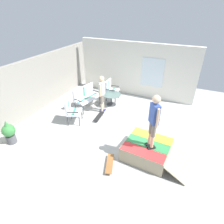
# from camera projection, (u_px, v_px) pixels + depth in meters

# --- Properties ---
(ground_plane) EXTENTS (12.00, 12.00, 0.10)m
(ground_plane) POSITION_uv_depth(u_px,v_px,m) (114.00, 136.00, 6.97)
(ground_plane) COLOR #A8A8A3
(back_wall_cinderblock) EXTENTS (9.00, 0.20, 2.33)m
(back_wall_cinderblock) POSITION_uv_depth(u_px,v_px,m) (27.00, 89.00, 7.78)
(back_wall_cinderblock) COLOR gray
(back_wall_cinderblock) RESTS_ON ground_plane
(house_facade) EXTENTS (0.23, 6.00, 2.70)m
(house_facade) POSITION_uv_depth(u_px,v_px,m) (136.00, 70.00, 9.39)
(house_facade) COLOR white
(house_facade) RESTS_ON ground_plane
(skate_ramp) EXTENTS (1.44, 2.12, 0.49)m
(skate_ramp) POSITION_uv_depth(u_px,v_px,m) (148.00, 150.00, 5.92)
(skate_ramp) COLOR tan
(skate_ramp) RESTS_ON ground_plane
(patio_bench) EXTENTS (1.33, 0.79, 1.02)m
(patio_bench) POSITION_uv_depth(u_px,v_px,m) (86.00, 95.00, 8.51)
(patio_bench) COLOR #38383D
(patio_bench) RESTS_ON ground_plane
(patio_chair_near_house) EXTENTS (0.66, 0.60, 1.02)m
(patio_chair_near_house) POSITION_uv_depth(u_px,v_px,m) (110.00, 88.00, 9.21)
(patio_chair_near_house) COLOR #38383D
(patio_chair_near_house) RESTS_ON ground_plane
(patio_chair_by_wall) EXTENTS (0.78, 0.75, 1.02)m
(patio_chair_by_wall) POSITION_uv_depth(u_px,v_px,m) (71.00, 109.00, 7.41)
(patio_chair_by_wall) COLOR #38383D
(patio_chair_by_wall) RESTS_ON ground_plane
(patio_table) EXTENTS (0.90, 0.90, 0.57)m
(patio_table) POSITION_uv_depth(u_px,v_px,m) (111.00, 97.00, 8.81)
(patio_table) COLOR #38383D
(patio_table) RESTS_ON ground_plane
(person_watching) EXTENTS (0.48, 0.27, 1.67)m
(person_watching) POSITION_uv_depth(u_px,v_px,m) (102.00, 92.00, 8.00)
(person_watching) COLOR navy
(person_watching) RESTS_ON ground_plane
(person_skater) EXTENTS (0.39, 0.36, 1.74)m
(person_skater) POSITION_uv_depth(u_px,v_px,m) (154.00, 119.00, 5.17)
(person_skater) COLOR black
(person_skater) RESTS_ON skate_ramp
(skateboard_by_bench) EXTENTS (0.82, 0.28, 0.10)m
(skateboard_by_bench) POSITION_uv_depth(u_px,v_px,m) (99.00, 116.00, 7.93)
(skateboard_by_bench) COLOR black
(skateboard_by_bench) RESTS_ON ground_plane
(skateboard_spare) EXTENTS (0.82, 0.45, 0.10)m
(skateboard_spare) POSITION_uv_depth(u_px,v_px,m) (110.00, 164.00, 5.62)
(skateboard_spare) COLOR brown
(skateboard_spare) RESTS_ON ground_plane
(potted_plant) EXTENTS (0.44, 0.44, 0.92)m
(potted_plant) POSITION_uv_depth(u_px,v_px,m) (9.00, 132.00, 6.36)
(potted_plant) COLOR #515156
(potted_plant) RESTS_ON ground_plane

